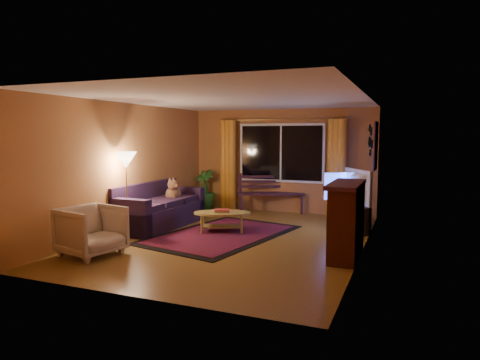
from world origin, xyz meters
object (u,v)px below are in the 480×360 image
at_px(tv_console, 351,216).
at_px(floor_lamp, 127,193).
at_px(bench, 271,203).
at_px(armchair, 91,228).
at_px(coffee_table, 222,222).
at_px(sofa, 159,205).

bearing_deg(tv_console, floor_lamp, -174.12).
xyz_separation_m(bench, armchair, (-1.49, -4.53, 0.19)).
bearing_deg(coffee_table, bench, 83.93).
relative_size(bench, floor_lamp, 1.01).
xyz_separation_m(armchair, coffee_table, (1.24, 2.22, -0.23)).
distance_m(armchair, tv_console, 4.93).
bearing_deg(sofa, coffee_table, 1.63).
relative_size(floor_lamp, tv_console, 1.24).
height_order(coffee_table, tv_console, tv_console).
xyz_separation_m(bench, sofa, (-1.67, -2.30, 0.21)).
bearing_deg(sofa, bench, 55.93).
height_order(armchair, floor_lamp, floor_lamp).
xyz_separation_m(armchair, tv_console, (3.52, 3.45, -0.16)).
height_order(bench, sofa, sofa).
bearing_deg(tv_console, bench, 129.48).
distance_m(coffee_table, tv_console, 2.59).
xyz_separation_m(bench, floor_lamp, (-1.82, -3.17, 0.55)).
distance_m(bench, coffee_table, 2.32).
distance_m(bench, floor_lamp, 3.69).
bearing_deg(armchair, coffee_table, -16.76).
bearing_deg(bench, coffee_table, -120.39).
bearing_deg(bench, armchair, -132.50).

